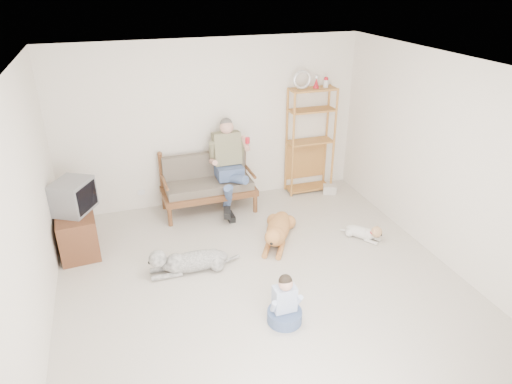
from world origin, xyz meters
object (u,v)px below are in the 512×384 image
object	(u,v)px
tv_stand	(77,231)
golden_retriever	(277,231)
loveseat	(208,182)
etagere	(310,140)

from	to	relation	value
tv_stand	golden_retriever	bearing A→B (deg)	-17.72
loveseat	golden_retriever	xyz separation A→B (m)	(0.74, -1.31, -0.32)
loveseat	etagere	world-z (taller)	etagere
loveseat	etagere	bearing A→B (deg)	3.92
etagere	loveseat	bearing A→B (deg)	-175.34
loveseat	etagere	size ratio (longest dim) A/B	0.70
tv_stand	loveseat	bearing A→B (deg)	13.47
loveseat	golden_retriever	bearing A→B (deg)	-61.41
loveseat	tv_stand	world-z (taller)	loveseat
etagere	golden_retriever	bearing A→B (deg)	-127.90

